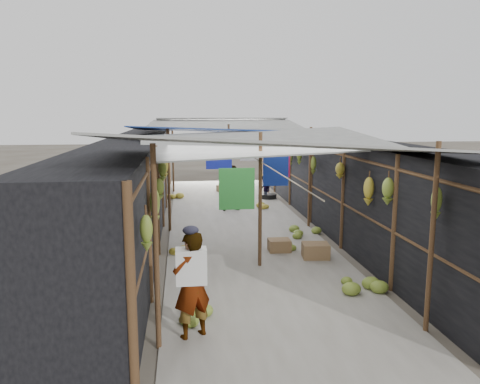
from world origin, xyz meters
name	(u,v)px	position (x,y,z in m)	size (l,w,h in m)	color
ground	(297,339)	(0.00, 0.00, 0.00)	(80.00, 80.00, 0.00)	#6B6356
aisle_slab	(238,224)	(0.00, 6.50, 0.01)	(3.60, 16.00, 0.02)	#9E998E
stall_left	(134,184)	(-2.70, 6.50, 1.15)	(1.40, 15.00, 2.30)	black
stall_right	(337,180)	(2.70, 6.50, 1.15)	(1.40, 15.00, 2.30)	black
crate_near	(279,246)	(0.57, 3.89, 0.14)	(0.46, 0.37, 0.28)	#94714B
crate_mid	(316,251)	(1.22, 3.34, 0.16)	(0.53, 0.43, 0.32)	#94714B
crate_back	(223,189)	(0.03, 11.72, 0.13)	(0.40, 0.33, 0.26)	#94714B
black_basin	(268,196)	(1.49, 10.08, 0.08)	(0.56, 0.56, 0.17)	black
vendor_elderly	(192,285)	(-1.37, 0.23, 0.73)	(0.53, 0.35, 1.46)	white
shopper_blue	(234,188)	(0.06, 8.22, 0.70)	(0.68, 0.53, 1.39)	navy
vendor_seated	(265,187)	(1.34, 9.98, 0.42)	(0.54, 0.31, 0.84)	#47423D
market_canopy	(238,134)	(0.03, 6.83, 2.40)	(5.62, 15.20, 2.77)	brown
hanging_bananas	(242,162)	(0.12, 6.72, 1.65)	(3.96, 13.83, 0.78)	olive
floor_bananas	(269,237)	(0.47, 4.59, 0.14)	(3.78, 10.15, 0.34)	gold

